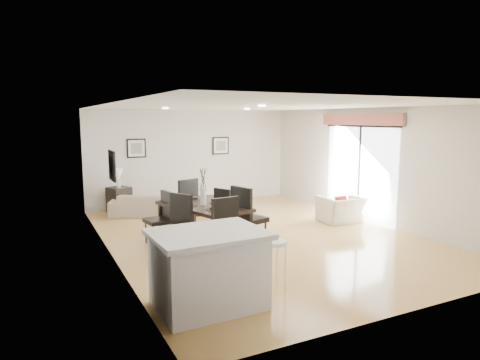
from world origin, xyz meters
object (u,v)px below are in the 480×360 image
dining_chair_foot (185,202)px  dining_chair_wfar (162,214)px  kitchen_island (208,269)px  armchair (341,209)px  dining_chair_wnear (177,222)px  side_table (119,200)px  coffee_table (215,205)px  dining_chair_enear (246,213)px  dining_chair_head (229,227)px  sofa (150,204)px  bar_stool (274,248)px  dining_table (203,209)px  dining_chair_efar (226,209)px

dining_chair_foot → dining_chair_wfar: bearing=24.1°
kitchen_island → armchair: bearing=31.0°
dining_chair_wnear → kitchen_island: dining_chair_wnear is taller
kitchen_island → side_table: bearing=88.2°
coffee_table → dining_chair_enear: bearing=-84.1°
kitchen_island → dining_chair_wfar: bearing=83.6°
dining_chair_enear → dining_chair_head: size_ratio=1.05×
dining_chair_enear → dining_chair_foot: size_ratio=1.03×
sofa → dining_chair_head: size_ratio=1.74×
dining_chair_wnear → dining_chair_head: dining_chair_head is taller
dining_chair_wnear → dining_chair_head: bearing=14.2°
dining_chair_enear → kitchen_island: size_ratio=0.81×
dining_chair_wnear → bar_stool: size_ratio=1.48×
dining_chair_wfar → bar_stool: (0.72, -3.09, 0.07)m
dining_table → side_table: size_ratio=3.18×
bar_stool → dining_chair_foot: bearing=90.0°
dining_chair_efar → dining_chair_foot: 0.99m
sofa → coffee_table: size_ratio=1.80×
coffee_table → armchair: bearing=-25.9°
bar_stool → dining_chair_head: bearing=91.9°
dining_chair_wfar → coffee_table: bearing=126.4°
kitchen_island → bar_stool: size_ratio=1.94×
dining_chair_enear → sofa: bearing=-1.2°
armchair → dining_chair_head: size_ratio=0.85×
dining_chair_head → coffee_table: dining_chair_head is taller
dining_chair_head → dining_chair_efar: bearing=61.1°
dining_chair_foot → kitchen_island: bearing=55.2°
sofa → dining_table: size_ratio=0.92×
dining_chair_foot → kitchen_island: (-0.99, -3.78, -0.13)m
side_table → bar_stool: 6.42m
armchair → dining_chair_enear: 3.07m
dining_chair_efar → side_table: (-1.59, 3.30, -0.23)m
dining_chair_enear → dining_chair_head: 0.96m
armchair → bar_stool: size_ratio=1.26×
dining_chair_enear → bar_stool: 2.18m
side_table → armchair: bearing=-37.5°
sofa → dining_table: (0.28, -3.02, 0.43)m
armchair → dining_chair_foot: (-3.58, 0.90, 0.34)m
dining_chair_foot → coffee_table: dining_chair_foot is taller
sofa → bar_stool: bearing=115.1°
dining_chair_wnear → dining_chair_wfar: 0.93m
armchair → dining_chair_efar: 2.94m
side_table → bar_stool: bearing=-81.6°
sofa → dining_chair_wfar: size_ratio=1.89×
coffee_table → bar_stool: bar_stool is taller
dining_chair_efar → bar_stool: 3.11m
armchair → bar_stool: bar_stool is taller
dining_chair_wfar → dining_table: bearing=45.2°
dining_chair_head → dining_table: bearing=83.9°
coffee_table → side_table: side_table is taller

